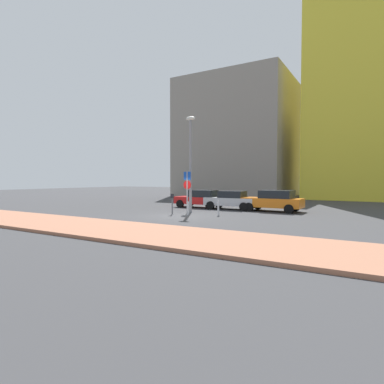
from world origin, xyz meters
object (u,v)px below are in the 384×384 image
(street_lamp, at_px, (191,156))
(parking_meter, at_px, (172,201))
(parked_car_red, at_px, (200,198))
(parked_car_silver, at_px, (231,200))
(traffic_bollard_mid, at_px, (218,208))
(parked_car_orange, at_px, (274,200))
(traffic_bollard_near, at_px, (188,208))
(parking_sign_post, at_px, (187,187))

(street_lamp, bearing_deg, parking_meter, -104.55)
(parked_car_red, xyz_separation_m, parked_car_silver, (2.78, -0.09, -0.01))
(street_lamp, distance_m, traffic_bollard_mid, 4.41)
(parked_car_silver, height_order, parking_meter, parked_car_silver)
(parked_car_orange, distance_m, street_lamp, 6.86)
(parked_car_orange, height_order, parking_meter, parked_car_orange)
(parked_car_silver, bearing_deg, traffic_bollard_mid, -77.33)
(parked_car_silver, bearing_deg, parked_car_orange, 1.80)
(parked_car_red, bearing_deg, parking_meter, -81.74)
(traffic_bollard_mid, bearing_deg, traffic_bollard_near, -158.29)
(parked_car_silver, height_order, parked_car_orange, parked_car_orange)
(parking_sign_post, bearing_deg, parked_car_orange, 42.55)
(parking_meter, height_order, traffic_bollard_mid, parking_meter)
(parked_car_orange, distance_m, parking_sign_post, 6.49)
(parked_car_silver, height_order, traffic_bollard_mid, parked_car_silver)
(parked_car_red, height_order, parking_sign_post, parking_sign_post)
(parked_car_red, bearing_deg, parked_car_silver, -1.79)
(parked_car_orange, bearing_deg, parked_car_red, -179.84)
(parked_car_red, relative_size, street_lamp, 0.59)
(parking_meter, xyz_separation_m, traffic_bollard_mid, (2.98, 0.88, -0.42))
(traffic_bollard_near, bearing_deg, parking_meter, -172.61)
(parking_sign_post, bearing_deg, parked_car_red, 107.31)
(street_lamp, bearing_deg, parking_sign_post, -78.14)
(parking_sign_post, bearing_deg, traffic_bollard_mid, -2.38)
(parking_meter, bearing_deg, traffic_bollard_mid, 16.47)
(parking_meter, relative_size, street_lamp, 0.21)
(parking_meter, bearing_deg, parking_sign_post, 59.56)
(parked_car_red, xyz_separation_m, traffic_bollard_mid, (3.75, -4.42, -0.28))
(traffic_bollard_mid, bearing_deg, street_lamp, 162.87)
(parking_meter, bearing_deg, parked_car_red, 98.26)
(parking_meter, distance_m, street_lamp, 3.53)
(parked_car_silver, relative_size, parking_sign_post, 1.39)
(street_lamp, bearing_deg, parked_car_orange, 36.87)
(parked_car_red, height_order, parked_car_orange, parked_car_orange)
(parked_car_orange, relative_size, traffic_bollard_near, 4.77)
(parked_car_orange, distance_m, traffic_bollard_mid, 5.02)
(parking_meter, distance_m, traffic_bollard_near, 1.23)
(parking_meter, xyz_separation_m, traffic_bollard_near, (1.14, 0.15, -0.45))
(parked_car_red, relative_size, parking_sign_post, 1.39)
(parked_car_red, relative_size, traffic_bollard_near, 4.48)
(traffic_bollard_mid, bearing_deg, parking_meter, -163.53)
(traffic_bollard_mid, bearing_deg, parked_car_red, 130.32)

